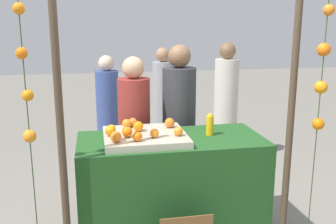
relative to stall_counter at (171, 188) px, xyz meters
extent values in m
cube|color=#1E4C1E|center=(0.00, 0.00, 0.00)|extent=(1.61, 0.74, 0.94)
cube|color=#B2AD99|center=(-0.23, -0.02, 0.50)|extent=(0.69, 0.63, 0.06)
sphere|color=orange|center=(-0.28, 0.07, 0.57)|extent=(0.09, 0.09, 0.09)
sphere|color=orange|center=(-0.32, -0.22, 0.57)|extent=(0.08, 0.08, 0.08)
sphere|color=orange|center=(-0.52, -0.03, 0.57)|extent=(0.09, 0.09, 0.09)
sphere|color=orange|center=(-0.17, -0.15, 0.57)|extent=(0.08, 0.08, 0.08)
sphere|color=orange|center=(0.01, 0.13, 0.57)|extent=(0.09, 0.09, 0.09)
sphere|color=orange|center=(-0.37, 0.19, 0.57)|extent=(0.08, 0.08, 0.08)
sphere|color=orange|center=(-0.51, 0.04, 0.57)|extent=(0.08, 0.08, 0.08)
sphere|color=orange|center=(0.03, -0.13, 0.57)|extent=(0.08, 0.08, 0.08)
sphere|color=orange|center=(-0.49, -0.21, 0.57)|extent=(0.09, 0.09, 0.09)
sphere|color=orange|center=(-0.31, 0.23, 0.57)|extent=(0.08, 0.08, 0.08)
sphere|color=orange|center=(-0.39, -0.09, 0.57)|extent=(0.09, 0.09, 0.09)
cylinder|color=#EEAC15|center=(0.36, 0.03, 0.56)|extent=(0.07, 0.07, 0.18)
cylinder|color=yellow|center=(0.36, 0.03, 0.65)|extent=(0.04, 0.04, 0.02)
cylinder|color=maroon|center=(-0.26, 0.60, 0.22)|extent=(0.32, 0.32, 1.38)
sphere|color=tan|center=(-0.26, 0.60, 1.02)|extent=(0.22, 0.22, 0.22)
cylinder|color=#333338|center=(0.21, 0.63, 0.27)|extent=(0.34, 0.34, 1.48)
sphere|color=brown|center=(0.21, 0.63, 1.12)|extent=(0.23, 0.23, 0.23)
cylinder|color=#99999E|center=(0.37, 2.47, 0.21)|extent=(0.31, 0.31, 1.35)
sphere|color=#A87A59|center=(0.37, 2.47, 0.99)|extent=(0.21, 0.21, 0.21)
cylinder|color=#384C8C|center=(-0.48, 1.93, 0.18)|extent=(0.30, 0.30, 1.30)
sphere|color=beige|center=(-0.48, 1.93, 0.93)|extent=(0.20, 0.20, 0.20)
cylinder|color=beige|center=(1.16, 1.87, 0.25)|extent=(0.33, 0.33, 1.43)
sphere|color=brown|center=(1.16, 1.87, 1.07)|extent=(0.22, 0.22, 0.22)
cylinder|color=#473828|center=(-0.89, -0.41, 0.66)|extent=(0.06, 0.06, 2.26)
cylinder|color=#473828|center=(0.89, -0.41, 0.66)|extent=(0.06, 0.06, 2.26)
cylinder|color=#2D4C23|center=(-1.10, -0.40, 0.59)|extent=(0.01, 0.01, 2.11)
sphere|color=orange|center=(-1.10, -0.39, 1.54)|extent=(0.08, 0.08, 0.08)
sphere|color=orange|center=(-1.11, -0.40, 1.25)|extent=(0.08, 0.08, 0.08)
sphere|color=orange|center=(-1.09, -0.39, 0.96)|extent=(0.08, 0.08, 0.08)
sphere|color=orange|center=(-1.10, -0.40, 0.67)|extent=(0.09, 0.09, 0.09)
cylinder|color=#2D4C23|center=(1.09, -0.47, 0.59)|extent=(0.01, 0.01, 2.11)
sphere|color=orange|center=(1.09, -0.47, 1.54)|extent=(0.08, 0.08, 0.08)
sphere|color=orange|center=(1.08, -0.47, 1.25)|extent=(0.10, 0.10, 0.10)
sphere|color=orange|center=(1.09, -0.46, 0.96)|extent=(0.10, 0.10, 0.10)
sphere|color=orange|center=(1.09, -0.48, 0.67)|extent=(0.10, 0.10, 0.10)
camera|label=1|loc=(-0.63, -3.13, 1.45)|focal=41.12mm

